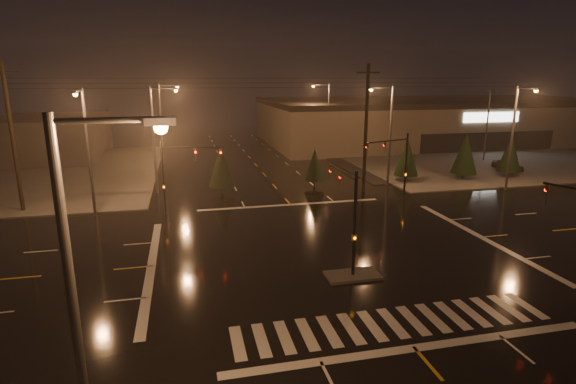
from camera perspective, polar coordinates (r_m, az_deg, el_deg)
name	(u,v)px	position (r m, az deg, el deg)	size (l,w,h in m)	color
ground	(330,250)	(29.07, 5.36, -7.40)	(140.00, 140.00, 0.00)	black
sidewalk_ne	(465,156)	(68.56, 21.59, 4.33)	(36.00, 36.00, 0.12)	#44423D
median_island	(353,275)	(25.59, 8.21, -10.43)	(3.00, 1.60, 0.15)	#44423D
crosswalk	(393,323)	(21.57, 13.16, -15.87)	(15.00, 2.60, 0.01)	beige
stop_bar_near	(415,348)	(20.07, 15.77, -18.53)	(16.00, 0.50, 0.01)	beige
stop_bar_far	(290,205)	(39.10, 0.31, -1.61)	(16.00, 0.50, 0.01)	beige
parking_lot	(505,157)	(69.96, 25.89, 4.06)	(50.00, 24.00, 0.08)	black
retail_building	(438,118)	(84.14, 18.53, 8.86)	(60.20, 28.30, 7.20)	#675F49
signal_mast_median	(349,207)	(25.12, 7.75, -1.93)	(0.25, 4.59, 6.00)	black
signal_mast_ne	(398,159)	(40.68, 13.77, 4.07)	(4.84, 1.86, 6.00)	black
signal_mast_nw	(176,169)	(36.40, -14.08, 2.89)	(4.84, 1.86, 6.00)	black
streetlight_0	(85,290)	(11.93, -24.33, -11.31)	(2.77, 0.32, 10.00)	#38383A
streetlight_1	(157,132)	(43.94, -16.34, 7.29)	(2.77, 0.32, 10.00)	#38383A
streetlight_2	(163,118)	(59.85, -15.58, 9.05)	(2.77, 0.32, 10.00)	#38383A
streetlight_3	(388,129)	(46.36, 12.55, 7.86)	(2.77, 0.32, 10.00)	#38383A
streetlight_4	(326,114)	(64.91, 4.91, 9.88)	(2.77, 0.32, 10.00)	#38383A
streetlight_5	(87,144)	(37.82, -24.18, 5.58)	(0.32, 2.77, 10.00)	#38383A
streetlight_6	(515,131)	(48.15, 26.87, 6.90)	(0.32, 2.77, 10.00)	#38383A
utility_pole_0	(12,137)	(42.02, -31.60, 5.92)	(2.20, 0.32, 12.00)	black
utility_pole_1	(366,128)	(43.21, 9.86, 7.98)	(2.20, 0.32, 12.00)	black
conifer_0	(407,157)	(48.98, 14.86, 4.36)	(2.54, 2.54, 4.66)	black
conifer_1	(465,153)	(51.96, 21.57, 4.57)	(2.75, 2.75, 5.00)	black
conifer_2	(510,153)	(55.15, 26.39, 4.41)	(2.53, 2.53, 4.65)	black
conifer_3	(222,166)	(42.92, -8.43, 3.34)	(2.54, 2.54, 4.67)	black
conifer_4	(315,165)	(45.14, 3.41, 3.50)	(2.04, 2.04, 3.90)	black
car_parked	(508,165)	(59.58, 26.11, 3.09)	(1.55, 3.85, 1.31)	black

